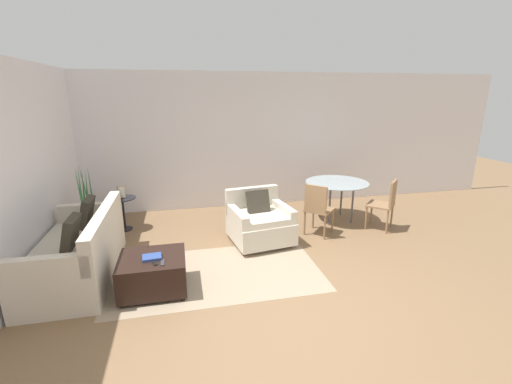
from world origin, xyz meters
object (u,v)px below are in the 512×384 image
(couch, at_px, (79,254))
(armchair, at_px, (260,222))
(tv_remote_primary, at_px, (154,262))
(side_table, at_px, (123,207))
(book_stack, at_px, (152,257))
(tv_remote_secondary, at_px, (163,262))
(dining_chair_near_left, at_px, (318,206))
(ottoman, at_px, (153,272))
(potted_plant, at_px, (89,219))
(dining_table, at_px, (337,186))
(picture_frame, at_px, (121,192))
(dining_chair_near_right, at_px, (386,201))

(couch, xyz_separation_m, armchair, (2.55, 0.56, 0.02))
(couch, xyz_separation_m, tv_remote_primary, (1.00, -0.71, 0.13))
(armchair, bearing_deg, side_table, 155.42)
(book_stack, height_order, tv_remote_secondary, book_stack)
(side_table, relative_size, dining_chair_near_left, 0.65)
(book_stack, xyz_separation_m, tv_remote_secondary, (0.13, -0.13, -0.01))
(tv_remote_secondary, bearing_deg, ottoman, 128.35)
(book_stack, distance_m, dining_chair_near_left, 2.85)
(ottoman, bearing_deg, tv_remote_primary, -74.98)
(tv_remote_secondary, distance_m, potted_plant, 2.61)
(dining_table, bearing_deg, couch, -163.64)
(book_stack, xyz_separation_m, side_table, (-0.63, 2.17, -0.04))
(tv_remote_primary, bearing_deg, tv_remote_secondary, -14.16)
(side_table, bearing_deg, dining_chair_near_left, -16.91)
(book_stack, bearing_deg, dining_table, 29.56)
(picture_frame, height_order, dining_table, picture_frame)
(picture_frame, bearing_deg, tv_remote_primary, -73.73)
(couch, xyz_separation_m, ottoman, (0.96, -0.56, -0.07))
(couch, bearing_deg, dining_chair_near_right, 7.00)
(dining_table, bearing_deg, ottoman, -150.94)
(tv_remote_secondary, distance_m, side_table, 2.43)
(ottoman, height_order, tv_remote_primary, tv_remote_primary)
(armchair, relative_size, book_stack, 4.41)
(couch, bearing_deg, book_stack, -31.82)
(couch, height_order, tv_remote_secondary, couch)
(ottoman, xyz_separation_m, tv_remote_primary, (0.04, -0.14, 0.20))
(ottoman, distance_m, dining_chair_near_left, 2.85)
(side_table, bearing_deg, couch, -101.90)
(picture_frame, distance_m, dining_table, 3.87)
(book_stack, distance_m, dining_chair_near_right, 4.04)
(dining_table, bearing_deg, side_table, 174.93)
(couch, relative_size, picture_frame, 9.45)
(ottoman, bearing_deg, couch, 149.48)
(potted_plant, xyz_separation_m, side_table, (0.56, 0.06, 0.15))
(couch, xyz_separation_m, dining_chair_near_right, (4.82, 0.59, 0.20))
(couch, bearing_deg, tv_remote_primary, -35.43)
(potted_plant, relative_size, picture_frame, 6.06)
(dining_table, bearing_deg, dining_chair_near_right, -45.00)
(tv_remote_primary, bearing_deg, dining_table, 31.28)
(tv_remote_primary, relative_size, dining_chair_near_left, 0.19)
(armchair, relative_size, tv_remote_secondary, 6.58)
(side_table, distance_m, picture_frame, 0.27)
(dining_table, bearing_deg, picture_frame, 174.93)
(tv_remote_primary, bearing_deg, dining_chair_near_right, 18.79)
(side_table, xyz_separation_m, picture_frame, (0.00, 0.00, 0.27))
(armchair, relative_size, potted_plant, 0.83)
(book_stack, relative_size, dining_table, 0.20)
(book_stack, bearing_deg, potted_plant, 119.52)
(tv_remote_secondary, bearing_deg, side_table, 108.25)
(armchair, xyz_separation_m, picture_frame, (-2.22, 1.01, 0.35))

